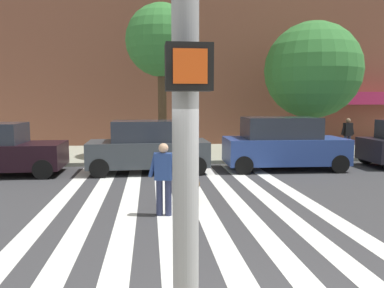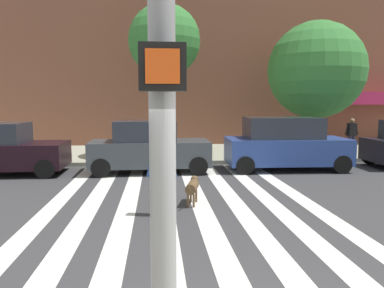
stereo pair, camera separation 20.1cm
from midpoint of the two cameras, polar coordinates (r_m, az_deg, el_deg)
ground_plane at (r=9.41m, az=1.22°, el=-9.26°), size 160.00×160.00×0.00m
sidewalk_far at (r=18.18m, az=-2.57°, el=-1.38°), size 80.00×6.00×0.15m
crosswalk_stripes at (r=9.36m, az=-1.90°, el=-9.32°), size 6.75×11.39×0.01m
parked_car_behind_first at (r=13.62m, az=-7.28°, el=-0.58°), size 4.31×1.98×1.88m
parked_car_third_in_line at (r=14.46m, az=13.34°, el=-0.00°), size 4.52×2.17×1.97m
street_tree_nearest at (r=16.74m, az=-5.00°, el=15.29°), size 3.12×3.12×6.59m
street_tree_middle at (r=18.65m, az=17.63°, el=10.64°), size 4.48×4.48×6.11m
pedestrian_dog_walker at (r=8.37m, az=-5.04°, el=-4.73°), size 0.70×0.32×1.64m
dog_on_leash at (r=9.37m, az=-0.37°, el=-6.52°), size 0.42×1.08×0.65m
pedestrian_bystander at (r=18.89m, az=22.39°, el=1.50°), size 0.71×0.29×1.64m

